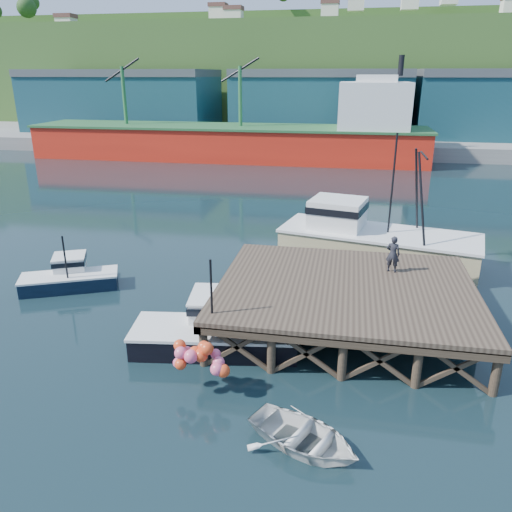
% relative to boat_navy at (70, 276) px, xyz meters
% --- Properties ---
extents(ground, '(300.00, 300.00, 0.00)m').
position_rel_boat_navy_xyz_m(ground, '(10.00, -1.77, -0.67)').
color(ground, black).
rests_on(ground, ground).
extents(wharf, '(12.00, 10.00, 2.62)m').
position_rel_boat_navy_xyz_m(wharf, '(15.50, -1.96, 1.28)').
color(wharf, brown).
rests_on(wharf, ground).
extents(far_quay, '(160.00, 40.00, 2.00)m').
position_rel_boat_navy_xyz_m(far_quay, '(10.00, 68.23, 0.33)').
color(far_quay, gray).
rests_on(far_quay, ground).
extents(warehouse_left, '(32.00, 16.00, 9.00)m').
position_rel_boat_navy_xyz_m(warehouse_left, '(-25.00, 63.23, 5.83)').
color(warehouse_left, '#184251').
rests_on(warehouse_left, far_quay).
extents(warehouse_mid, '(28.00, 16.00, 9.00)m').
position_rel_boat_navy_xyz_m(warehouse_mid, '(10.00, 63.23, 5.83)').
color(warehouse_mid, '#184251').
rests_on(warehouse_mid, far_quay).
extents(cargo_ship, '(55.50, 10.00, 13.75)m').
position_rel_boat_navy_xyz_m(cargo_ship, '(1.54, 46.23, 2.65)').
color(cargo_ship, red).
rests_on(cargo_ship, ground).
extents(hillside, '(220.00, 50.00, 22.00)m').
position_rel_boat_navy_xyz_m(hillside, '(10.00, 98.23, 10.33)').
color(hillside, '#2D511E').
rests_on(hillside, ground).
extents(boat_navy, '(5.61, 3.98, 3.31)m').
position_rel_boat_navy_xyz_m(boat_navy, '(0.00, 0.00, 0.00)').
color(boat_navy, black).
rests_on(boat_navy, ground).
extents(boat_black, '(7.59, 6.33, 4.52)m').
position_rel_boat_navy_xyz_m(boat_black, '(9.90, -4.81, 0.16)').
color(boat_black, black).
rests_on(boat_black, ground).
extents(trawler, '(12.99, 7.02, 8.25)m').
position_rel_boat_navy_xyz_m(trawler, '(17.13, 7.19, 1.03)').
color(trawler, tan).
rests_on(trawler, ground).
extents(dinghy, '(4.72, 4.22, 0.80)m').
position_rel_boat_navy_xyz_m(dinghy, '(14.39, -10.60, -0.26)').
color(dinghy, silver).
rests_on(dinghy, ground).
extents(dockworker, '(0.77, 0.59, 1.87)m').
position_rel_boat_navy_xyz_m(dockworker, '(17.71, 0.34, 2.40)').
color(dockworker, black).
rests_on(dockworker, wharf).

